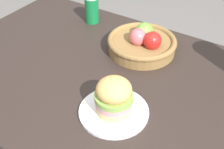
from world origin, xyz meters
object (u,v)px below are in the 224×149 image
Objects in this scene: sandwich at (114,96)px; fruit_basket at (142,43)px; plate at (114,112)px; soda_can at (92,10)px.

sandwich reaches higher than fruit_basket.
plate is at bearing -75.70° from fruit_basket.
fruit_basket is (0.33, -0.10, -0.02)m from soda_can.
sandwich is 0.39m from fruit_basket.
soda_can is (-0.42, 0.47, 0.06)m from plate.
soda_can is at bearing 131.91° from plate.
plate is at bearing -48.09° from soda_can.
sandwich is at bearing -48.09° from soda_can.
plate is 1.85× the size of soda_can.
fruit_basket is at bearing -16.43° from soda_can.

